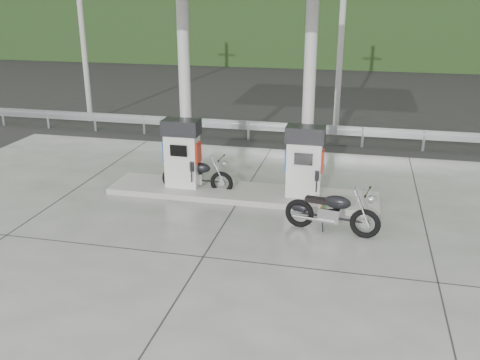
% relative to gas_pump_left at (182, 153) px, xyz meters
% --- Properties ---
extents(ground, '(160.00, 160.00, 0.00)m').
position_rel_gas_pump_left_xyz_m(ground, '(1.60, -2.50, -1.07)').
color(ground, black).
rests_on(ground, ground).
extents(forecourt_apron, '(18.00, 14.00, 0.02)m').
position_rel_gas_pump_left_xyz_m(forecourt_apron, '(1.60, -2.50, -1.06)').
color(forecourt_apron, slate).
rests_on(forecourt_apron, ground).
extents(pump_island, '(7.00, 1.40, 0.15)m').
position_rel_gas_pump_left_xyz_m(pump_island, '(1.60, 0.00, -0.98)').
color(pump_island, gray).
rests_on(pump_island, forecourt_apron).
extents(gas_pump_left, '(0.95, 0.55, 1.80)m').
position_rel_gas_pump_left_xyz_m(gas_pump_left, '(0.00, 0.00, 0.00)').
color(gas_pump_left, silver).
rests_on(gas_pump_left, pump_island).
extents(gas_pump_right, '(0.95, 0.55, 1.80)m').
position_rel_gas_pump_left_xyz_m(gas_pump_right, '(3.20, 0.00, 0.00)').
color(gas_pump_right, silver).
rests_on(gas_pump_right, pump_island).
extents(canopy_column_left, '(0.30, 0.30, 5.00)m').
position_rel_gas_pump_left_xyz_m(canopy_column_left, '(0.00, 0.40, 1.60)').
color(canopy_column_left, silver).
rests_on(canopy_column_left, pump_island).
extents(canopy_column_right, '(0.30, 0.30, 5.00)m').
position_rel_gas_pump_left_xyz_m(canopy_column_right, '(3.20, 0.40, 1.60)').
color(canopy_column_right, silver).
rests_on(canopy_column_right, pump_island).
extents(guardrail, '(26.00, 0.16, 1.42)m').
position_rel_gas_pump_left_xyz_m(guardrail, '(1.60, 5.50, -0.36)').
color(guardrail, '#919598').
rests_on(guardrail, ground).
extents(road, '(60.00, 7.00, 0.01)m').
position_rel_gas_pump_left_xyz_m(road, '(1.60, 9.00, -1.07)').
color(road, black).
rests_on(road, ground).
extents(utility_pole_a, '(0.22, 0.22, 8.00)m').
position_rel_gas_pump_left_xyz_m(utility_pole_a, '(-6.40, 7.00, 2.93)').
color(utility_pole_a, gray).
rests_on(utility_pole_a, ground).
extents(utility_pole_b, '(0.22, 0.22, 8.00)m').
position_rel_gas_pump_left_xyz_m(utility_pole_b, '(3.60, 7.00, 2.93)').
color(utility_pole_b, gray).
rests_on(utility_pole_b, ground).
extents(tree_band, '(80.00, 6.00, 6.00)m').
position_rel_gas_pump_left_xyz_m(tree_band, '(1.60, 27.50, 1.93)').
color(tree_band, black).
rests_on(tree_band, ground).
extents(forested_hills, '(100.00, 40.00, 140.00)m').
position_rel_gas_pump_left_xyz_m(forested_hills, '(1.60, 57.50, -1.07)').
color(forested_hills, black).
rests_on(forested_hills, ground).
extents(motorcycle_left, '(1.86, 0.62, 0.87)m').
position_rel_gas_pump_left_xyz_m(motorcycle_left, '(0.37, 0.06, -0.61)').
color(motorcycle_left, black).
rests_on(motorcycle_left, forecourt_apron).
extents(motorcycle_right, '(2.08, 0.97, 0.95)m').
position_rel_gas_pump_left_xyz_m(motorcycle_right, '(4.02, -1.72, -0.58)').
color(motorcycle_right, black).
rests_on(motorcycle_right, forecourt_apron).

